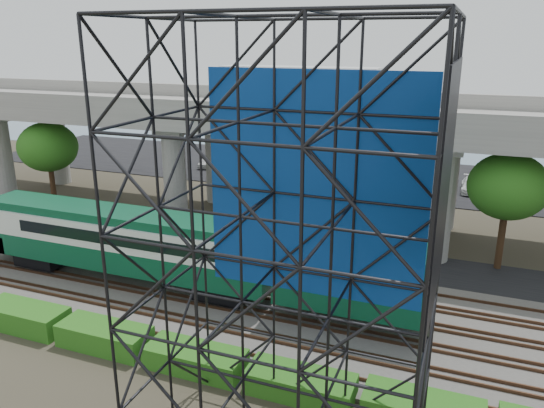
% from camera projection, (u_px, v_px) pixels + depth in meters
% --- Properties ---
extents(ground, '(140.00, 140.00, 0.00)m').
position_uv_depth(ground, '(219.00, 320.00, 28.33)').
color(ground, '#474233').
rests_on(ground, ground).
extents(ballast_bed, '(90.00, 12.00, 0.20)m').
position_uv_depth(ballast_bed, '(235.00, 302.00, 30.08)').
color(ballast_bed, slate).
rests_on(ballast_bed, ground).
extents(service_road, '(90.00, 5.00, 0.08)m').
position_uv_depth(service_road, '(285.00, 250.00, 37.66)').
color(service_road, black).
rests_on(service_road, ground).
extents(parking_lot, '(90.00, 18.00, 0.08)m').
position_uv_depth(parking_lot, '(357.00, 174.00, 58.57)').
color(parking_lot, black).
rests_on(parking_lot, ground).
extents(harbor_water, '(140.00, 40.00, 0.03)m').
position_uv_depth(harbor_water, '(390.00, 140.00, 78.15)').
color(harbor_water, slate).
rests_on(harbor_water, ground).
extents(rail_tracks, '(90.00, 9.52, 0.16)m').
position_uv_depth(rail_tracks, '(234.00, 299.00, 30.02)').
color(rail_tracks, '#472D1E').
rests_on(rail_tracks, ballast_bed).
extents(commuter_train, '(29.30, 3.06, 4.30)m').
position_uv_depth(commuter_train, '(155.00, 244.00, 31.00)').
color(commuter_train, black).
rests_on(commuter_train, rail_tracks).
extents(overpass, '(80.00, 12.00, 12.40)m').
position_uv_depth(overpass, '(310.00, 124.00, 40.13)').
color(overpass, '#9E9B93').
rests_on(overpass, ground).
extents(scaffold_tower, '(9.36, 6.36, 15.00)m').
position_uv_depth(scaffold_tower, '(285.00, 268.00, 16.72)').
color(scaffold_tower, black).
rests_on(scaffold_tower, ground).
extents(hedge_strip, '(34.60, 1.80, 1.20)m').
position_uv_depth(hedge_strip, '(196.00, 358.00, 23.99)').
color(hedge_strip, '#215D15').
rests_on(hedge_strip, ground).
extents(trees, '(40.94, 16.94, 7.69)m').
position_uv_depth(trees, '(255.00, 153.00, 42.66)').
color(trees, '#382314').
rests_on(trees, ground).
extents(suv, '(4.70, 2.24, 1.29)m').
position_uv_depth(suv, '(66.00, 213.00, 43.27)').
color(suv, black).
rests_on(suv, service_road).
extents(parked_cars, '(38.09, 9.73, 1.30)m').
position_uv_depth(parked_cars, '(380.00, 171.00, 57.13)').
color(parked_cars, silver).
rests_on(parked_cars, parking_lot).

